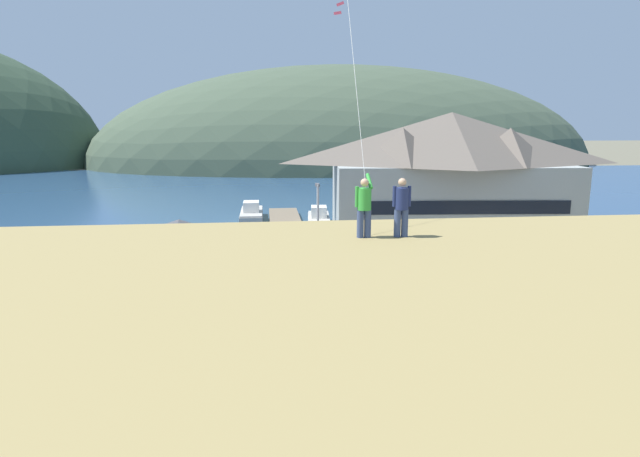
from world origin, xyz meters
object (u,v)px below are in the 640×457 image
moored_boat_wharfside (252,214)px  person_companion (402,206)px  parked_car_corner_spot (349,326)px  parking_light_pole (318,225)px  wharf_dock (284,219)px  person_kite_flyer (364,205)px  parked_car_front_row_end (455,281)px  storage_shed_near_lot (181,258)px  parked_car_lone_by_shed (141,338)px  parked_car_mid_row_center (340,279)px  moored_boat_outer_mooring (319,219)px  parked_car_front_row_red (49,295)px  parked_car_back_row_left (461,314)px  harbor_lodge (450,174)px  parked_car_back_row_right (577,319)px

moored_boat_wharfside → person_companion: person_companion is taller
parked_car_corner_spot → parking_light_pole: bearing=91.8°
wharf_dock → person_kite_flyer: bearing=-88.9°
person_kite_flyer → person_companion: (1.11, -0.03, -0.02)m
parked_car_front_row_end → person_companion: 17.60m
storage_shed_near_lot → person_kite_flyer: person_kite_flyer is taller
parked_car_lone_by_shed → person_companion: (9.59, -7.65, 6.96)m
parked_car_front_row_end → parked_car_mid_row_center: 6.96m
parked_car_corner_spot → parked_car_front_row_end: (7.55, 6.40, 0.00)m
wharf_dock → parking_light_pole: size_ratio=1.56×
moored_boat_outer_mooring → parked_car_mid_row_center: (-1.01, -22.20, 0.34)m
parked_car_front_row_red → storage_shed_near_lot: bearing=14.0°
wharf_dock → parked_car_back_row_left: 32.75m
storage_shed_near_lot → parked_car_corner_spot: (8.86, -8.11, -1.47)m
storage_shed_near_lot → wharf_dock: size_ratio=0.72×
storage_shed_near_lot → person_kite_flyer: 18.75m
parked_car_lone_by_shed → parked_car_front_row_red: (-6.47, 6.70, 0.00)m
parked_car_corner_spot → person_kite_flyer: bearing=-96.6°
moored_boat_wharfside → parked_car_back_row_left: moored_boat_wharfside is taller
harbor_lodge → person_companion: (-12.31, -29.73, 1.93)m
parked_car_front_row_end → parked_car_back_row_left: size_ratio=1.00×
parked_car_back_row_right → wharf_dock: bearing=111.4°
parked_car_lone_by_shed → parked_car_front_row_end: 18.24m
parked_car_front_row_red → parking_light_pole: (15.53, 4.52, 2.79)m
moored_boat_outer_mooring → parked_car_back_row_left: moored_boat_outer_mooring is taller
storage_shed_near_lot → parked_car_front_row_end: storage_shed_near_lot is taller
storage_shed_near_lot → person_kite_flyer: size_ratio=3.92×
wharf_dock → moored_boat_wharfside: moored_boat_wharfside is taller
wharf_dock → parked_car_front_row_end: (9.29, -26.41, 0.71)m
moored_boat_outer_mooring → parking_light_pole: bearing=-96.2°
moored_boat_wharfside → harbor_lodge: bearing=-34.7°
parked_car_front_row_end → wharf_dock: bearing=109.4°
parked_car_front_row_end → person_kite_flyer: 18.07m
parked_car_corner_spot → parked_car_mid_row_center: bearing=84.7°
storage_shed_near_lot → wharf_dock: 25.80m
parked_car_front_row_red → parked_car_back_row_left: bearing=-14.0°
storage_shed_near_lot → parking_light_pole: size_ratio=1.13×
storage_shed_near_lot → parked_car_corner_spot: storage_shed_near_lot is taller
parked_car_lone_by_shed → parked_car_back_row_right: 20.63m
wharf_dock → parked_car_lone_by_shed: 34.03m
parked_car_front_row_end → parked_car_back_row_right: bearing=-60.8°
moored_boat_wharfside → parked_car_corner_spot: (5.28, -34.05, 0.34)m
parked_car_lone_by_shed → parked_car_corner_spot: (9.40, 0.34, 0.00)m
parking_light_pole → person_companion: (0.53, -18.87, 4.17)m
wharf_dock → person_companion: (1.92, -40.80, 7.68)m
moored_boat_outer_mooring → parked_car_back_row_right: size_ratio=1.69×
parked_car_front_row_end → person_companion: (-7.36, -14.39, 6.96)m
moored_boat_wharfside → moored_boat_outer_mooring: same height
person_kite_flyer → person_companion: person_kite_flyer is taller
parked_car_back_row_left → parked_car_front_row_red: bearing=166.0°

